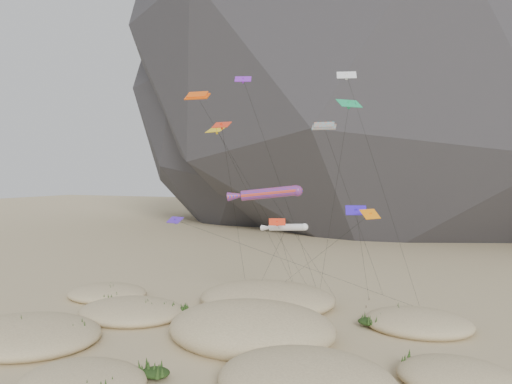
% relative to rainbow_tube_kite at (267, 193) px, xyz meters
% --- Properties ---
extents(ground, '(500.00, 500.00, 0.00)m').
position_rel_rainbow_tube_kite_xyz_m(ground, '(-0.13, -11.63, -13.72)').
color(ground, '#CCB789').
rests_on(ground, ground).
extents(dunes, '(51.79, 38.38, 4.56)m').
position_rel_rainbow_tube_kite_xyz_m(dunes, '(-1.67, -6.93, -12.96)').
color(dunes, '#CCB789').
rests_on(dunes, ground).
extents(dune_grass, '(41.40, 28.79, 1.59)m').
position_rel_rainbow_tube_kite_xyz_m(dune_grass, '(-1.08, -8.67, -12.89)').
color(dune_grass, black).
rests_on(dune_grass, ground).
extents(kite_stakes, '(22.28, 8.20, 0.30)m').
position_rel_rainbow_tube_kite_xyz_m(kite_stakes, '(2.39, 11.53, -13.57)').
color(kite_stakes, '#3F2D1E').
rests_on(kite_stakes, ground).
extents(rainbow_tube_kite, '(9.61, 12.60, 14.65)m').
position_rel_rainbow_tube_kite_xyz_m(rainbow_tube_kite, '(0.00, 0.00, 0.00)').
color(rainbow_tube_kite, red).
rests_on(rainbow_tube_kite, ground).
extents(white_tube_kite, '(10.07, 10.07, 10.70)m').
position_rel_rainbow_tube_kite_xyz_m(white_tube_kite, '(2.27, -0.39, -3.62)').
color(white_tube_kite, white).
rests_on(white_tube_kite, ground).
extents(orange_parafoil, '(10.29, 15.82, 25.21)m').
position_rel_rainbow_tube_kite_xyz_m(orange_parafoil, '(-7.82, -1.07, 10.69)').
color(orange_parafoil, '#DF4C0B').
rests_on(orange_parafoil, ground).
extents(multi_parafoil, '(5.14, 16.71, 21.25)m').
position_rel_rainbow_tube_kite_xyz_m(multi_parafoil, '(6.68, -0.56, 6.80)').
color(multi_parafoil, '#FF541A').
rests_on(multi_parafoil, ground).
extents(delta_kites, '(29.09, 21.19, 26.94)m').
position_rel_rainbow_tube_kite_xyz_m(delta_kites, '(1.91, 0.22, 4.28)').
color(delta_kites, purple).
rests_on(delta_kites, ground).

